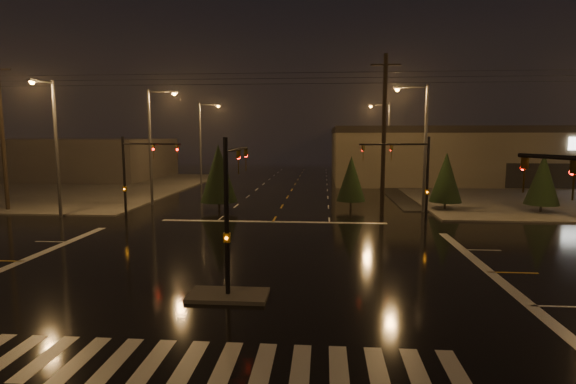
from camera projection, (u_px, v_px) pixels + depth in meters
name	position (u px, v px, depth m)	size (l,w,h in m)	color
ground	(246.00, 267.00, 20.89)	(140.00, 140.00, 0.00)	black
sidewalk_ne	(570.00, 192.00, 48.20)	(36.00, 36.00, 0.12)	#403E39
sidewalk_nw	(38.00, 187.00, 52.91)	(36.00, 36.00, 0.12)	#403E39
median_island	(228.00, 295.00, 16.92)	(3.00, 1.60, 0.15)	#403E39
crosswalk	(189.00, 363.00, 11.99)	(15.00, 2.60, 0.01)	beige
stop_bar_far	(273.00, 222.00, 31.77)	(16.00, 0.50, 0.01)	beige
retail_building	(548.00, 152.00, 63.15)	(60.20, 28.30, 7.20)	#665C49
commercial_block	(56.00, 158.00, 64.83)	(30.00, 18.00, 5.60)	#413B39
signal_mast_median	(232.00, 195.00, 17.39)	(0.25, 4.59, 6.00)	black
signal_mast_ne	(414.00, 170.00, 29.70)	(4.84, 1.86, 6.00)	black
signal_mast_nw	(136.00, 168.00, 31.19)	(4.84, 1.86, 6.00)	black
streetlight_1	(153.00, 139.00, 38.85)	(2.77, 0.32, 10.00)	#38383A
streetlight_2	(203.00, 138.00, 54.68)	(2.77, 0.32, 10.00)	#38383A
streetlight_3	(422.00, 139.00, 35.11)	(2.77, 0.32, 10.00)	#38383A
streetlight_4	(386.00, 138.00, 54.90)	(2.77, 0.32, 10.00)	#38383A
streetlight_5	(53.00, 139.00, 32.49)	(0.32, 2.77, 10.00)	#38383A
utility_pole_0	(2.00, 135.00, 35.70)	(2.20, 0.32, 12.00)	black
utility_pole_1	(384.00, 135.00, 33.35)	(2.20, 0.32, 12.00)	black
conifer_0	(446.00, 177.00, 36.40)	(2.58, 2.58, 4.73)	black
conifer_1	(543.00, 179.00, 34.91)	(2.57, 2.57, 4.71)	black
conifer_3	(219.00, 173.00, 36.38)	(3.01, 3.01, 5.40)	black
conifer_4	(351.00, 178.00, 36.95)	(2.38, 2.38, 4.42)	black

